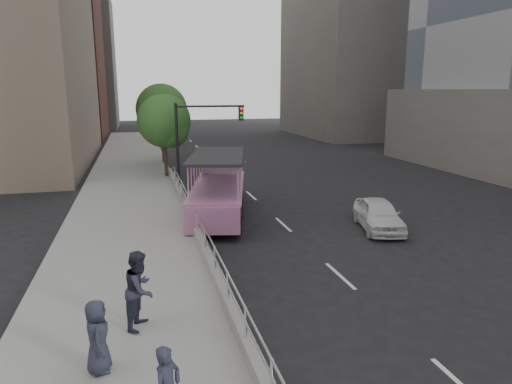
{
  "coord_description": "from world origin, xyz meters",
  "views": [
    {
      "loc": [
        -5.19,
        -14.8,
        5.94
      ],
      "look_at": [
        -0.99,
        1.28,
        2.21
      ],
      "focal_mm": 32.0,
      "sensor_mm": 36.0,
      "label": 1
    }
  ],
  "objects_px": {
    "duck_boat": "(220,190)",
    "car": "(378,214)",
    "pedestrian_mid": "(140,289)",
    "street_tree_near": "(166,123)",
    "traffic_signal": "(197,132)",
    "street_tree_far": "(163,111)",
    "parking_sign": "(192,177)",
    "pedestrian_far": "(97,337)"
  },
  "relations": [
    {
      "from": "traffic_signal",
      "to": "parking_sign",
      "type": "bearing_deg",
      "value": -101.45
    },
    {
      "from": "car",
      "to": "pedestrian_far",
      "type": "bearing_deg",
      "value": -129.2
    },
    {
      "from": "street_tree_far",
      "to": "pedestrian_mid",
      "type": "bearing_deg",
      "value": -94.83
    },
    {
      "from": "car",
      "to": "parking_sign",
      "type": "height_order",
      "value": "parking_sign"
    },
    {
      "from": "car",
      "to": "street_tree_near",
      "type": "relative_size",
      "value": 0.68
    },
    {
      "from": "duck_boat",
      "to": "parking_sign",
      "type": "bearing_deg",
      "value": 126.97
    },
    {
      "from": "duck_boat",
      "to": "car",
      "type": "relative_size",
      "value": 2.42
    },
    {
      "from": "traffic_signal",
      "to": "duck_boat",
      "type": "bearing_deg",
      "value": -86.82
    },
    {
      "from": "duck_boat",
      "to": "pedestrian_mid",
      "type": "xyz_separation_m",
      "value": [
        -3.93,
        -11.11,
        0.12
      ]
    },
    {
      "from": "pedestrian_far",
      "to": "street_tree_far",
      "type": "height_order",
      "value": "street_tree_far"
    },
    {
      "from": "pedestrian_far",
      "to": "street_tree_near",
      "type": "distance_m",
      "value": 22.21
    },
    {
      "from": "street_tree_far",
      "to": "parking_sign",
      "type": "bearing_deg",
      "value": -87.62
    },
    {
      "from": "street_tree_far",
      "to": "pedestrian_far",
      "type": "bearing_deg",
      "value": -96.31
    },
    {
      "from": "duck_boat",
      "to": "street_tree_near",
      "type": "relative_size",
      "value": 1.66
    },
    {
      "from": "car",
      "to": "street_tree_near",
      "type": "bearing_deg",
      "value": 134.56
    },
    {
      "from": "car",
      "to": "pedestrian_mid",
      "type": "xyz_separation_m",
      "value": [
        -10.1,
        -6.57,
        0.6
      ]
    },
    {
      "from": "duck_boat",
      "to": "street_tree_near",
      "type": "distance_m",
      "value": 9.65
    },
    {
      "from": "parking_sign",
      "to": "street_tree_near",
      "type": "relative_size",
      "value": 0.43
    },
    {
      "from": "car",
      "to": "street_tree_far",
      "type": "bearing_deg",
      "value": 125.77
    },
    {
      "from": "duck_boat",
      "to": "pedestrian_far",
      "type": "height_order",
      "value": "duck_boat"
    },
    {
      "from": "pedestrian_mid",
      "to": "pedestrian_far",
      "type": "relative_size",
      "value": 1.24
    },
    {
      "from": "duck_boat",
      "to": "car",
      "type": "height_order",
      "value": "duck_boat"
    },
    {
      "from": "duck_boat",
      "to": "car",
      "type": "xyz_separation_m",
      "value": [
        6.17,
        -4.55,
        -0.47
      ]
    },
    {
      "from": "car",
      "to": "traffic_signal",
      "type": "bearing_deg",
      "value": 136.34
    },
    {
      "from": "street_tree_near",
      "to": "parking_sign",
      "type": "bearing_deg",
      "value": -84.23
    },
    {
      "from": "car",
      "to": "parking_sign",
      "type": "relative_size",
      "value": 1.6
    },
    {
      "from": "pedestrian_mid",
      "to": "traffic_signal",
      "type": "xyz_separation_m",
      "value": [
        3.61,
        16.76,
        2.24
      ]
    },
    {
      "from": "car",
      "to": "street_tree_near",
      "type": "xyz_separation_m",
      "value": [
        -8.08,
        13.62,
        3.15
      ]
    },
    {
      "from": "duck_boat",
      "to": "traffic_signal",
      "type": "relative_size",
      "value": 1.82
    },
    {
      "from": "duck_boat",
      "to": "street_tree_far",
      "type": "relative_size",
      "value": 1.47
    },
    {
      "from": "duck_boat",
      "to": "car",
      "type": "distance_m",
      "value": 7.68
    },
    {
      "from": "duck_boat",
      "to": "pedestrian_mid",
      "type": "relative_size",
      "value": 4.93
    },
    {
      "from": "car",
      "to": "street_tree_far",
      "type": "height_order",
      "value": "street_tree_far"
    },
    {
      "from": "pedestrian_mid",
      "to": "parking_sign",
      "type": "height_order",
      "value": "parking_sign"
    },
    {
      "from": "parking_sign",
      "to": "pedestrian_mid",
      "type": "bearing_deg",
      "value": -102.4
    },
    {
      "from": "traffic_signal",
      "to": "street_tree_near",
      "type": "distance_m",
      "value": 3.8
    },
    {
      "from": "traffic_signal",
      "to": "street_tree_near",
      "type": "xyz_separation_m",
      "value": [
        -1.6,
        3.43,
        0.32
      ]
    },
    {
      "from": "duck_boat",
      "to": "traffic_signal",
      "type": "height_order",
      "value": "traffic_signal"
    },
    {
      "from": "pedestrian_far",
      "to": "street_tree_far",
      "type": "bearing_deg",
      "value": -10.96
    },
    {
      "from": "duck_boat",
      "to": "street_tree_near",
      "type": "xyz_separation_m",
      "value": [
        -1.91,
        9.07,
        2.68
      ]
    },
    {
      "from": "duck_boat",
      "to": "traffic_signal",
      "type": "distance_m",
      "value": 6.12
    },
    {
      "from": "car",
      "to": "traffic_signal",
      "type": "xyz_separation_m",
      "value": [
        -6.48,
        10.19,
        2.83
      ]
    }
  ]
}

